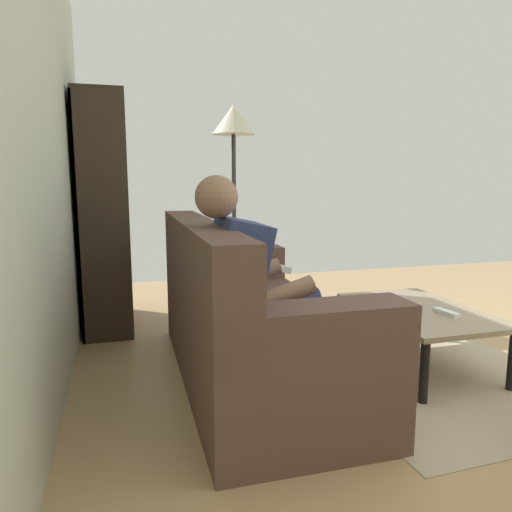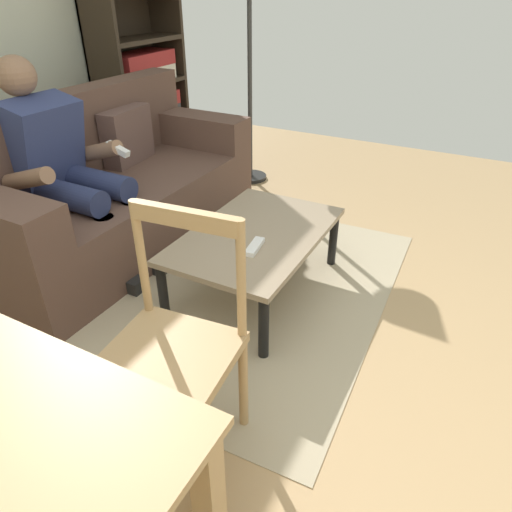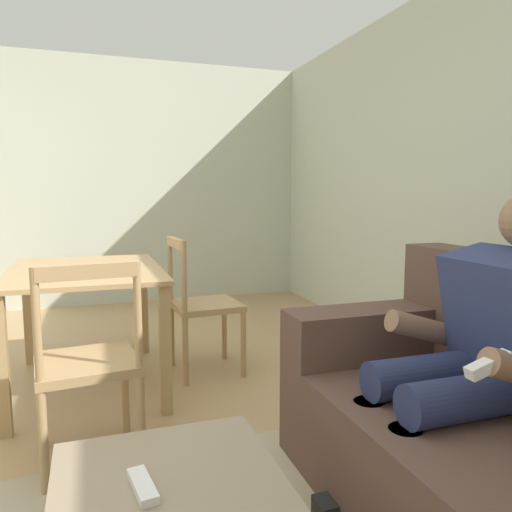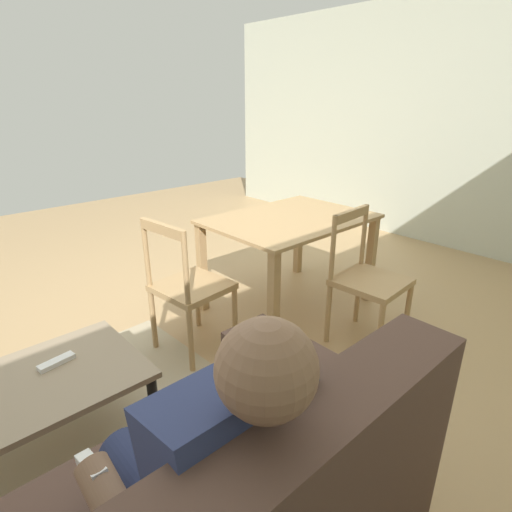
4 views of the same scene
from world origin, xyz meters
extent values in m
plane|color=tan|center=(0.00, 0.00, 0.00)|extent=(8.33, 8.33, 0.00)
cube|color=beige|center=(-3.16, 0.00, 1.29)|extent=(0.12, 5.53, 2.58)
cube|color=brown|center=(0.39, 1.66, 0.55)|extent=(0.25, 0.86, 0.23)
cube|color=navy|center=(0.93, 1.85, 0.70)|extent=(0.40, 0.33, 0.58)
sphere|color=#8C664C|center=(0.93, 1.94, 1.08)|extent=(0.21, 0.21, 0.21)
cylinder|color=navy|center=(0.82, 1.58, 0.50)|extent=(0.15, 0.44, 0.15)
cylinder|color=#8C664C|center=(0.82, 1.36, 0.22)|extent=(0.11, 0.11, 0.43)
cube|color=black|center=(0.81, 1.28, 0.04)|extent=(0.10, 0.24, 0.08)
cylinder|color=navy|center=(1.04, 1.58, 0.50)|extent=(0.15, 0.44, 0.15)
cylinder|color=#8C664C|center=(1.04, 1.36, 0.22)|extent=(0.11, 0.11, 0.43)
cylinder|color=#8C664C|center=(0.68, 1.70, 0.63)|extent=(0.09, 0.35, 0.19)
cube|color=white|center=(1.18, 1.54, 0.67)|extent=(0.04, 0.15, 0.08)
cube|color=gray|center=(1.15, 0.61, 0.35)|extent=(1.00, 0.65, 0.03)
cylinder|color=black|center=(0.69, 0.33, 0.17)|extent=(0.05, 0.05, 0.34)
cylinder|color=black|center=(0.69, 0.90, 0.17)|extent=(0.05, 0.05, 0.34)
cube|color=white|center=(0.99, 0.54, 0.38)|extent=(0.18, 0.07, 0.02)
cube|color=tan|center=(-0.80, 0.39, 0.72)|extent=(1.20, 0.88, 0.02)
cube|color=tan|center=(-1.35, 0.00, 0.35)|extent=(0.06, 0.06, 0.71)
cube|color=tan|center=(-0.25, 0.00, 0.35)|extent=(0.06, 0.06, 0.71)
cube|color=tan|center=(-1.35, 0.78, 0.35)|extent=(0.06, 0.06, 0.71)
cube|color=tan|center=(-0.25, 0.78, 0.35)|extent=(0.06, 0.06, 0.71)
cube|color=tan|center=(-0.80, 1.13, 0.45)|extent=(0.45, 0.45, 0.04)
cylinder|color=tan|center=(-0.62, 1.33, 0.22)|extent=(0.04, 0.04, 0.45)
cylinder|color=tan|center=(-1.00, 1.31, 0.22)|extent=(0.04, 0.04, 0.45)
cylinder|color=tan|center=(-0.60, 0.95, 0.22)|extent=(0.04, 0.04, 0.45)
cylinder|color=tan|center=(-0.98, 0.93, 0.22)|extent=(0.04, 0.04, 0.45)
cylinder|color=tan|center=(-0.60, 0.95, 0.67)|extent=(0.03, 0.03, 0.45)
cylinder|color=tan|center=(-0.98, 0.93, 0.67)|extent=(0.03, 0.03, 0.45)
cube|color=tan|center=(-0.79, 0.94, 0.87)|extent=(0.38, 0.06, 0.06)
cube|color=tan|center=(0.10, 0.39, 0.44)|extent=(0.46, 0.46, 0.04)
cylinder|color=tan|center=(-0.11, 0.56, 0.22)|extent=(0.04, 0.04, 0.44)
cylinder|color=tan|center=(-0.07, 0.18, 0.22)|extent=(0.04, 0.04, 0.44)
cylinder|color=tan|center=(0.27, 0.60, 0.22)|extent=(0.04, 0.04, 0.44)
cylinder|color=tan|center=(0.31, 0.22, 0.22)|extent=(0.04, 0.04, 0.44)
cylinder|color=tan|center=(0.27, 0.60, 0.67)|extent=(0.03, 0.03, 0.46)
cylinder|color=tan|center=(0.31, 0.22, 0.67)|extent=(0.03, 0.03, 0.46)
cube|color=tan|center=(0.29, 0.41, 0.88)|extent=(0.08, 0.38, 0.06)
cube|color=tan|center=(1.15, 0.61, 0.00)|extent=(2.05, 1.47, 0.01)
camera|label=1|loc=(-1.32, 2.38, 1.16)|focal=33.20mm
camera|label=2|loc=(-0.76, -0.40, 1.53)|focal=32.40mm
camera|label=3|loc=(2.27, 0.43, 1.18)|focal=34.16mm
camera|label=4|loc=(1.39, 2.41, 1.58)|focal=28.68mm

